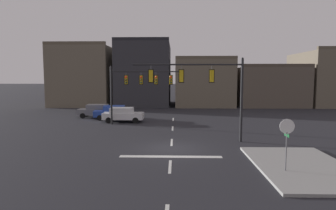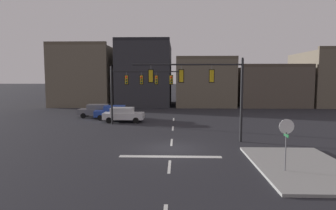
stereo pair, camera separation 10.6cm
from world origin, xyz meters
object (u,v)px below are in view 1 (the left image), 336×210
Objects in this scene: signal_mast_near_side at (205,83)px; car_lot_nearside at (113,112)px; signal_mast_far_side at (136,84)px; stop_sign at (287,132)px; car_lot_middle at (97,110)px; car_lot_farside at (123,114)px.

signal_mast_near_side is 15.50m from car_lot_nearside.
signal_mast_far_side reaches higher than stop_sign.
car_lot_nearside and car_lot_middle have the same top height.
car_lot_middle is 5.37m from car_lot_farside.
signal_mast_far_side is 18.52m from stop_sign.
stop_sign is at bearing -55.53° from car_lot_farside.
signal_mast_far_side is at bearing 127.69° from signal_mast_near_side.
stop_sign is 25.63m from car_lot_middle.
signal_mast_near_side is 18.16m from car_lot_middle.
signal_mast_far_side reaches higher than car_lot_nearside.
car_lot_middle is (-11.98, 13.15, -3.64)m from signal_mast_near_side.
car_lot_middle is (-5.59, 4.88, -3.41)m from signal_mast_far_side.
signal_mast_far_side is at bearing -35.99° from car_lot_farside.
car_lot_middle is at bearing 136.90° from car_lot_farside.
signal_mast_near_side reaches higher than car_lot_middle.
car_lot_farside is (-8.06, 9.48, -3.64)m from signal_mast_near_side.
stop_sign is at bearing -57.67° from signal_mast_far_side.
car_lot_nearside is at bearing 124.57° from stop_sign.
stop_sign is at bearing -64.65° from signal_mast_near_side.
signal_mast_near_side is 2.95× the size of stop_sign.
car_lot_middle is (-15.43, 20.43, -1.29)m from stop_sign.
signal_mast_near_side is at bearing -47.67° from car_lot_middle.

